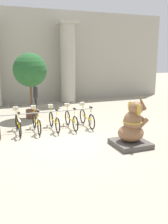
{
  "coord_description": "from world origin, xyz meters",
  "views": [
    {
      "loc": [
        -2.59,
        -8.13,
        3.05
      ],
      "look_at": [
        0.68,
        0.36,
        1.0
      ],
      "focal_mm": 40.0,
      "sensor_mm": 36.0,
      "label": 1
    }
  ],
  "objects_px": {
    "bicycle_4": "(71,119)",
    "bicycle_5": "(87,117)",
    "elephant_statue": "(132,129)",
    "bicycle_3": "(54,120)",
    "bicycle_2": "(36,122)",
    "person_pedestrian": "(35,94)",
    "bicycle_1": "(18,123)",
    "potted_tree": "(30,71)"
  },
  "relations": [
    {
      "from": "bicycle_2",
      "to": "bicycle_5",
      "type": "relative_size",
      "value": 1.0
    },
    {
      "from": "bicycle_4",
      "to": "elephant_statue",
      "type": "relative_size",
      "value": 0.95
    },
    {
      "from": "bicycle_5",
      "to": "elephant_statue",
      "type": "relative_size",
      "value": 0.95
    },
    {
      "from": "person_pedestrian",
      "to": "elephant_statue",
      "type": "bearing_deg",
      "value": -72.56
    },
    {
      "from": "bicycle_3",
      "to": "bicycle_4",
      "type": "distance_m",
      "value": 0.74
    },
    {
      "from": "bicycle_4",
      "to": "person_pedestrian",
      "type": "xyz_separation_m",
      "value": [
        -0.83,
        3.74,
        0.58
      ]
    },
    {
      "from": "bicycle_5",
      "to": "person_pedestrian",
      "type": "relative_size",
      "value": 1.05
    },
    {
      "from": "bicycle_1",
      "to": "bicycle_4",
      "type": "distance_m",
      "value": 2.23
    },
    {
      "from": "bicycle_1",
      "to": "bicycle_2",
      "type": "height_order",
      "value": "same"
    },
    {
      "from": "bicycle_1",
      "to": "bicycle_2",
      "type": "xyz_separation_m",
      "value": [
        0.74,
        0.0,
        0.0
      ]
    },
    {
      "from": "bicycle_1",
      "to": "potted_tree",
      "type": "xyz_separation_m",
      "value": [
        0.95,
        2.31,
        1.91
      ]
    },
    {
      "from": "bicycle_1",
      "to": "bicycle_4",
      "type": "height_order",
      "value": "same"
    },
    {
      "from": "bicycle_3",
      "to": "bicycle_5",
      "type": "xyz_separation_m",
      "value": [
        1.49,
        -0.01,
        0.0
      ]
    },
    {
      "from": "bicycle_5",
      "to": "elephant_statue",
      "type": "distance_m",
      "value": 2.98
    },
    {
      "from": "bicycle_3",
      "to": "elephant_statue",
      "type": "distance_m",
      "value": 3.55
    },
    {
      "from": "bicycle_2",
      "to": "person_pedestrian",
      "type": "xyz_separation_m",
      "value": [
        0.65,
        3.7,
        0.58
      ]
    },
    {
      "from": "bicycle_1",
      "to": "elephant_statue",
      "type": "height_order",
      "value": "elephant_statue"
    },
    {
      "from": "bicycle_4",
      "to": "potted_tree",
      "type": "distance_m",
      "value": 3.29
    },
    {
      "from": "bicycle_3",
      "to": "person_pedestrian",
      "type": "distance_m",
      "value": 3.75
    },
    {
      "from": "elephant_statue",
      "to": "person_pedestrian",
      "type": "relative_size",
      "value": 1.11
    },
    {
      "from": "bicycle_5",
      "to": "elephant_statue",
      "type": "height_order",
      "value": "elephant_statue"
    },
    {
      "from": "bicycle_3",
      "to": "elephant_statue",
      "type": "bearing_deg",
      "value": -55.72
    },
    {
      "from": "bicycle_3",
      "to": "person_pedestrian",
      "type": "relative_size",
      "value": 1.05
    },
    {
      "from": "bicycle_3",
      "to": "potted_tree",
      "type": "xyz_separation_m",
      "value": [
        -0.54,
        2.32,
        1.91
      ]
    },
    {
      "from": "bicycle_1",
      "to": "potted_tree",
      "type": "bearing_deg",
      "value": 67.73
    },
    {
      "from": "bicycle_1",
      "to": "bicycle_4",
      "type": "xyz_separation_m",
      "value": [
        2.23,
        -0.04,
        0.0
      ]
    },
    {
      "from": "person_pedestrian",
      "to": "bicycle_1",
      "type": "bearing_deg",
      "value": -110.7
    },
    {
      "from": "bicycle_5",
      "to": "elephant_statue",
      "type": "bearing_deg",
      "value": -80.08
    },
    {
      "from": "bicycle_1",
      "to": "person_pedestrian",
      "type": "bearing_deg",
      "value": 69.3
    },
    {
      "from": "bicycle_4",
      "to": "bicycle_5",
      "type": "xyz_separation_m",
      "value": [
        0.74,
        0.03,
        0.0
      ]
    },
    {
      "from": "bicycle_1",
      "to": "person_pedestrian",
      "type": "xyz_separation_m",
      "value": [
        1.4,
        3.7,
        0.58
      ]
    },
    {
      "from": "bicycle_2",
      "to": "elephant_statue",
      "type": "xyz_separation_m",
      "value": [
        2.74,
        -2.94,
        0.21
      ]
    },
    {
      "from": "bicycle_1",
      "to": "person_pedestrian",
      "type": "height_order",
      "value": "person_pedestrian"
    },
    {
      "from": "bicycle_2",
      "to": "bicycle_5",
      "type": "distance_m",
      "value": 2.23
    },
    {
      "from": "bicycle_2",
      "to": "person_pedestrian",
      "type": "height_order",
      "value": "person_pedestrian"
    },
    {
      "from": "bicycle_2",
      "to": "bicycle_4",
      "type": "relative_size",
      "value": 1.0
    },
    {
      "from": "potted_tree",
      "to": "elephant_statue",
      "type": "bearing_deg",
      "value": -64.21
    },
    {
      "from": "elephant_statue",
      "to": "bicycle_3",
      "type": "bearing_deg",
      "value": 124.28
    },
    {
      "from": "bicycle_1",
      "to": "bicycle_3",
      "type": "height_order",
      "value": "same"
    },
    {
      "from": "bicycle_4",
      "to": "person_pedestrian",
      "type": "bearing_deg",
      "value": 102.52
    },
    {
      "from": "bicycle_3",
      "to": "bicycle_4",
      "type": "height_order",
      "value": "same"
    },
    {
      "from": "bicycle_1",
      "to": "bicycle_2",
      "type": "bearing_deg",
      "value": 0.09
    }
  ]
}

